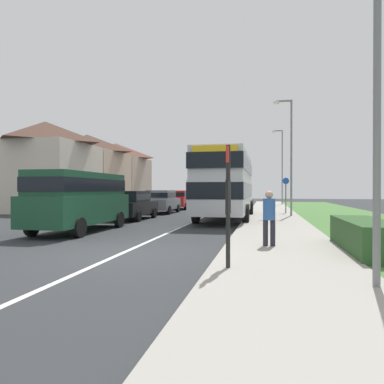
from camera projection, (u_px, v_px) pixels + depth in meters
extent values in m
plane|color=#2D3033|center=(120.00, 254.00, 9.17)|extent=(120.00, 120.00, 0.00)
cube|color=silver|center=(187.00, 225.00, 17.00)|extent=(0.14, 60.00, 0.01)
cube|color=#9E998E|center=(277.00, 230.00, 14.18)|extent=(3.20, 68.00, 0.12)
cube|color=#2D5128|center=(366.00, 237.00, 9.11)|extent=(1.10, 3.74, 0.90)
cube|color=#BCBCC1|center=(226.00, 196.00, 19.97)|extent=(2.50, 9.72, 1.65)
cube|color=#BCBCC1|center=(226.00, 168.00, 19.96)|extent=(2.45, 9.53, 1.55)
cube|color=black|center=(226.00, 191.00, 19.97)|extent=(2.52, 9.77, 0.76)
cube|color=black|center=(226.00, 167.00, 19.96)|extent=(2.52, 9.77, 0.72)
cube|color=gold|center=(214.00, 150.00, 15.25)|extent=(2.00, 0.08, 0.44)
cylinder|color=black|center=(213.00, 208.00, 23.18)|extent=(0.30, 1.00, 1.00)
cylinder|color=black|center=(251.00, 208.00, 22.67)|extent=(0.30, 1.00, 1.00)
cylinder|color=black|center=(196.00, 213.00, 17.61)|extent=(0.30, 1.00, 1.00)
cylinder|color=black|center=(246.00, 214.00, 17.10)|extent=(0.30, 1.00, 1.00)
cube|color=#19472D|center=(80.00, 209.00, 14.20)|extent=(1.95, 5.53, 1.11)
cube|color=#19472D|center=(80.00, 184.00, 14.19)|extent=(1.72, 5.09, 0.91)
cube|color=black|center=(80.00, 185.00, 14.19)|extent=(1.75, 5.14, 0.51)
cylinder|color=black|center=(80.00, 219.00, 16.08)|extent=(0.20, 0.72, 0.72)
cylinder|color=black|center=(119.00, 220.00, 15.68)|extent=(0.20, 0.72, 0.72)
cylinder|color=black|center=(32.00, 226.00, 12.72)|extent=(0.20, 0.72, 0.72)
cylinder|color=black|center=(80.00, 228.00, 12.33)|extent=(0.20, 0.72, 0.72)
cube|color=black|center=(133.00, 208.00, 19.95)|extent=(1.71, 4.30, 0.73)
cube|color=black|center=(131.00, 196.00, 19.73)|extent=(1.50, 2.37, 0.60)
cube|color=black|center=(131.00, 197.00, 19.73)|extent=(1.54, 2.39, 0.33)
cylinder|color=black|center=(128.00, 213.00, 21.43)|extent=(0.20, 0.60, 0.60)
cylinder|color=black|center=(154.00, 213.00, 21.08)|extent=(0.20, 0.60, 0.60)
cylinder|color=black|center=(109.00, 216.00, 18.82)|extent=(0.20, 0.60, 0.60)
cylinder|color=black|center=(138.00, 216.00, 18.47)|extent=(0.20, 0.60, 0.60)
cube|color=slate|center=(162.00, 204.00, 25.31)|extent=(1.80, 4.01, 0.75)
cube|color=slate|center=(161.00, 195.00, 25.11)|extent=(1.58, 2.21, 0.61)
cube|color=black|center=(161.00, 195.00, 25.11)|extent=(1.62, 2.23, 0.34)
cylinder|color=black|center=(155.00, 208.00, 26.71)|extent=(0.20, 0.60, 0.60)
cylinder|color=black|center=(178.00, 208.00, 26.35)|extent=(0.20, 0.60, 0.60)
cylinder|color=black|center=(144.00, 210.00, 24.27)|extent=(0.20, 0.60, 0.60)
cylinder|color=black|center=(169.00, 210.00, 23.91)|extent=(0.20, 0.60, 0.60)
cube|color=#B21E1E|center=(179.00, 202.00, 30.61)|extent=(1.81, 4.28, 0.73)
cube|color=#B21E1E|center=(179.00, 194.00, 30.39)|extent=(1.59, 2.35, 0.60)
cube|color=black|center=(179.00, 194.00, 30.39)|extent=(1.63, 2.38, 0.34)
cylinder|color=black|center=(173.00, 205.00, 32.09)|extent=(0.20, 0.60, 0.60)
cylinder|color=black|center=(192.00, 205.00, 31.73)|extent=(0.20, 0.60, 0.60)
cylinder|color=black|center=(165.00, 206.00, 29.49)|extent=(0.20, 0.60, 0.60)
cylinder|color=black|center=(186.00, 207.00, 29.13)|extent=(0.20, 0.60, 0.60)
cylinder|color=#23232D|center=(265.00, 235.00, 9.82)|extent=(0.14, 0.14, 0.85)
cylinder|color=#23232D|center=(273.00, 235.00, 9.77)|extent=(0.14, 0.14, 0.85)
cylinder|color=#2D599E|center=(269.00, 209.00, 9.79)|extent=(0.34, 0.34, 0.60)
sphere|color=tan|center=(269.00, 195.00, 9.79)|extent=(0.22, 0.22, 0.22)
cylinder|color=black|center=(228.00, 209.00, 7.06)|extent=(0.09, 0.09, 2.60)
cube|color=red|center=(228.00, 155.00, 7.05)|extent=(0.04, 0.44, 0.32)
cube|color=black|center=(228.00, 197.00, 7.08)|extent=(0.06, 0.52, 0.68)
cylinder|color=slate|center=(286.00, 199.00, 23.78)|extent=(0.08, 0.08, 2.10)
cylinder|color=blue|center=(286.00, 181.00, 23.77)|extent=(0.44, 0.03, 0.44)
cylinder|color=slate|center=(377.00, 94.00, 5.68)|extent=(0.12, 0.12, 6.51)
cylinder|color=slate|center=(291.00, 159.00, 21.30)|extent=(0.12, 0.12, 7.18)
cube|color=slate|center=(284.00, 101.00, 21.37)|extent=(0.90, 0.10, 0.10)
cube|color=silver|center=(276.00, 103.00, 21.46)|extent=(0.36, 0.20, 0.14)
cylinder|color=slate|center=(282.00, 168.00, 37.64)|extent=(0.12, 0.12, 8.13)
cube|color=slate|center=(278.00, 131.00, 37.71)|extent=(0.90, 0.10, 0.10)
cube|color=silver|center=(274.00, 132.00, 37.80)|extent=(0.36, 0.20, 0.14)
cube|color=beige|center=(45.00, 178.00, 27.02)|extent=(6.53, 6.35, 5.24)
pyramid|color=#4C3328|center=(45.00, 133.00, 27.00)|extent=(6.53, 6.35, 1.74)
cube|color=#C1A88E|center=(87.00, 180.00, 33.36)|extent=(6.53, 6.35, 5.24)
pyramid|color=#4C3328|center=(87.00, 144.00, 33.34)|extent=(6.53, 6.35, 1.74)
cube|color=tan|center=(115.00, 182.00, 39.70)|extent=(6.53, 6.35, 5.24)
pyramid|color=brown|center=(115.00, 151.00, 39.68)|extent=(6.53, 6.35, 1.74)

